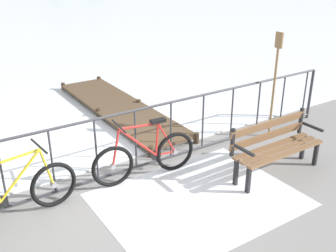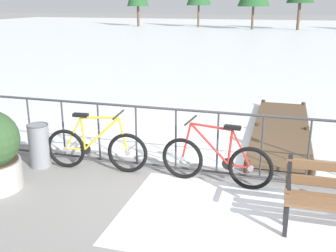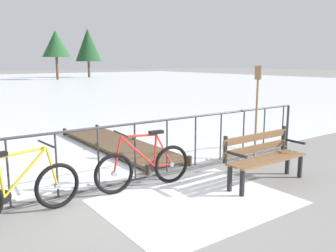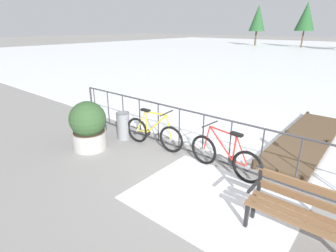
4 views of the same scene
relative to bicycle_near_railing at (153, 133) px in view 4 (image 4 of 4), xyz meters
The scene contains 11 objects.
ground_plane 1.66m from the bicycle_near_railing, ahead, with size 160.00×160.00×0.00m, color gray.
snow_patch 2.48m from the bicycle_near_railing, 22.41° to the right, with size 2.74×2.11×0.01m, color white.
railing_fence 1.63m from the bicycle_near_railing, ahead, with size 9.06×0.06×1.07m.
bicycle_near_railing is the anchor object (origin of this frame).
bicycle_second 1.95m from the bicycle_near_railing, ahead, with size 1.71×0.52×0.97m.
park_bench 3.86m from the bicycle_near_railing, 14.22° to the right, with size 1.60×0.49×0.89m.
planter_with_shrub 1.57m from the bicycle_near_railing, 137.65° to the right, with size 0.87×0.87×1.19m.
trash_bin 0.97m from the bicycle_near_railing, behind, with size 0.35×0.35×0.73m.
wooden_dock 3.97m from the bicycle_near_railing, 43.61° to the left, with size 1.10×4.44×0.20m.
tree_west_mid 37.75m from the bicycle_near_railing, 99.49° to the left, with size 2.52×2.52×5.89m.
tree_far_east 38.96m from the bicycle_near_railing, 109.11° to the left, with size 2.31×2.31×5.81m.
Camera 4 is at (2.54, -4.67, 2.84)m, focal length 28.30 mm.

